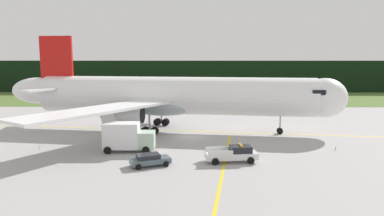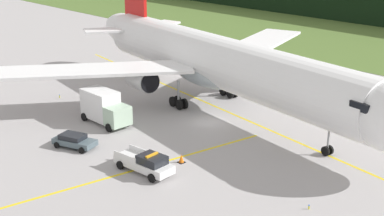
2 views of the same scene
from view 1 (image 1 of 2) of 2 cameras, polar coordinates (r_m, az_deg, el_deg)
name	(u,v)px [view 1 (image 1 of 2)]	position (r m, az deg, el deg)	size (l,w,h in m)	color
ground	(190,136)	(51.10, -0.38, -4.64)	(320.00, 320.00, 0.00)	#A4A0A0
grass_verge	(193,98)	(100.65, 0.18, 1.66)	(320.00, 37.74, 0.04)	#4E6A2D
distant_tree_line	(194,76)	(120.57, 0.28, 5.23)	(288.00, 6.61, 10.56)	black
taxiway_centerline_main	(175,131)	(55.19, -2.75, -3.69)	(67.63, 0.30, 0.01)	yellow
taxiway_centerline_spur	(222,174)	(34.95, 4.95, -10.71)	(35.68, 0.30, 0.01)	yellow
airliner	(172,96)	(54.45, -3.29, 1.90)	(53.14, 45.87, 14.85)	white
ops_pickup_truck	(233,154)	(38.81, 6.76, -7.43)	(5.85, 2.71, 1.94)	silver
catering_truck	(127,137)	(43.28, -10.51, -4.61)	(6.18, 2.78, 3.70)	#ADC9AF
staff_car	(150,159)	(37.43, -6.91, -8.34)	(4.53, 3.18, 1.30)	#495A61
apron_cone	(235,150)	(42.45, 7.02, -6.82)	(0.61, 0.61, 0.77)	black
taxiway_edge_light_east	(336,149)	(46.96, 22.38, -6.14)	(0.12, 0.12, 0.37)	yellow
taxiway_edge_light_west	(39,147)	(47.92, -23.68, -5.89)	(0.12, 0.12, 0.45)	yellow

